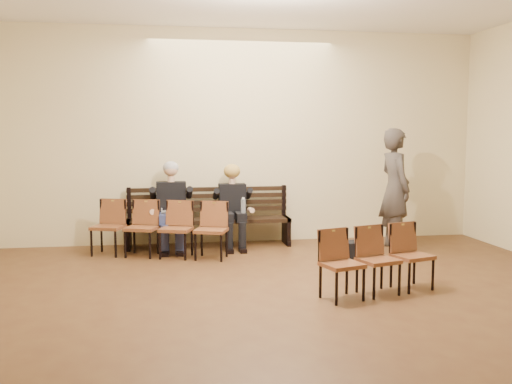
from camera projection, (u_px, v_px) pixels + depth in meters
ground at (323, 356)px, 4.67m from camera, size 10.00×10.00×0.00m
room_walls at (302, 54)px, 5.18m from camera, size 8.02×10.01×3.51m
bench at (209, 232)px, 9.13m from camera, size 2.60×0.90×0.45m
seated_man at (171, 206)px, 8.87m from camera, size 0.57×0.79×1.36m
seated_woman at (233, 209)px, 9.02m from camera, size 0.53×0.73×1.22m
laptop at (172, 215)px, 8.73m from camera, size 0.32×0.25×0.23m
water_bottle at (243, 213)px, 8.83m from camera, size 0.08×0.08×0.24m
bag at (349, 252)px, 8.01m from camera, size 0.42×0.31×0.29m
passerby at (395, 180)px, 8.90m from camera, size 0.58×0.83×2.17m
chair_row_front at (159, 229)px, 8.34m from camera, size 2.06×1.09×0.83m
chair_row_back at (378, 261)px, 6.41m from camera, size 1.45×0.80×0.77m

